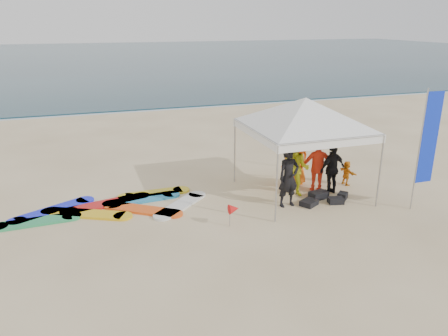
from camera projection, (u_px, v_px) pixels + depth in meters
ground at (245, 247)px, 10.79m from camera, size 120.00×120.00×0.00m
ocean at (98, 57)px, 64.60m from camera, size 160.00×84.00×0.08m
shoreline_foam at (139, 110)px, 27.12m from camera, size 160.00×1.20×0.01m
person_black_a at (289, 177)px, 12.93m from camera, size 0.70×0.49×1.82m
person_yellow at (296, 169)px, 13.72m from camera, size 1.11×1.08×1.80m
person_orange_a at (317, 162)px, 14.10m from camera, size 1.41×1.10×1.93m
person_black_b at (332, 169)px, 13.91m from camera, size 1.04×0.61×1.66m
person_orange_b at (296, 157)px, 14.62m from camera, size 0.97×0.66×1.92m
person_seated at (346, 173)px, 14.76m from camera, size 0.35×0.80×0.84m
canopy_tent at (306, 98)px, 13.16m from camera, size 4.71×4.71×3.56m
feather_flag at (428, 140)px, 12.40m from camera, size 0.60×0.04×3.58m
marker_pennant at (234, 209)px, 11.77m from camera, size 0.28×0.28×0.64m
gear_pile at (323, 198)px, 13.50m from camera, size 1.78×0.94×0.22m
surfboard_spread at (112, 207)px, 13.02m from camera, size 5.90×2.36×0.07m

